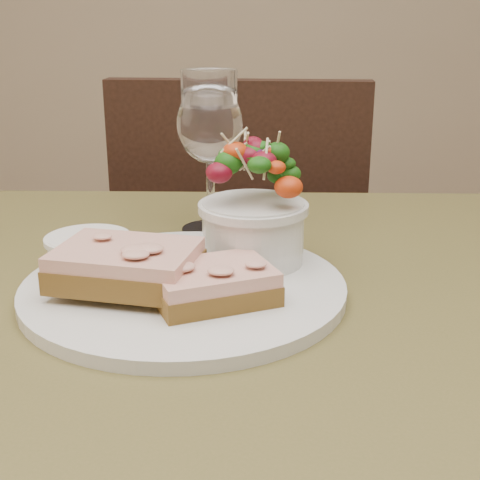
{
  "coord_description": "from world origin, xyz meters",
  "views": [
    {
      "loc": [
        0.03,
        -0.55,
        1.0
      ],
      "look_at": [
        0.02,
        0.01,
        0.81
      ],
      "focal_mm": 50.0,
      "sensor_mm": 36.0,
      "label": 1
    }
  ],
  "objects_px": {
    "salad_bowl": "(253,204)",
    "dinner_plate": "(184,288)",
    "sandwich_front": "(213,284)",
    "cafe_table": "(220,404)",
    "sandwich_back": "(127,265)",
    "chair_far": "(245,368)",
    "ramekin": "(89,252)",
    "wine_glass": "(210,129)"
  },
  "relations": [
    {
      "from": "salad_bowl",
      "to": "dinner_plate",
      "type": "bearing_deg",
      "value": -138.34
    },
    {
      "from": "sandwich_front",
      "to": "cafe_table",
      "type": "bearing_deg",
      "value": 47.95
    },
    {
      "from": "sandwich_front",
      "to": "sandwich_back",
      "type": "distance_m",
      "value": 0.08
    },
    {
      "from": "cafe_table",
      "to": "chair_far",
      "type": "relative_size",
      "value": 0.89
    },
    {
      "from": "dinner_plate",
      "to": "ramekin",
      "type": "relative_size",
      "value": 3.97
    },
    {
      "from": "cafe_table",
      "to": "ramekin",
      "type": "xyz_separation_m",
      "value": [
        -0.13,
        0.05,
        0.13
      ]
    },
    {
      "from": "ramekin",
      "to": "salad_bowl",
      "type": "distance_m",
      "value": 0.17
    },
    {
      "from": "sandwich_front",
      "to": "ramekin",
      "type": "bearing_deg",
      "value": 129.77
    },
    {
      "from": "ramekin",
      "to": "chair_far",
      "type": "bearing_deg",
      "value": 77.64
    },
    {
      "from": "ramekin",
      "to": "wine_glass",
      "type": "bearing_deg",
      "value": 57.0
    },
    {
      "from": "sandwich_front",
      "to": "salad_bowl",
      "type": "xyz_separation_m",
      "value": [
        0.03,
        0.1,
        0.04
      ]
    },
    {
      "from": "chair_far",
      "to": "wine_glass",
      "type": "bearing_deg",
      "value": 89.26
    },
    {
      "from": "sandwich_front",
      "to": "dinner_plate",
      "type": "bearing_deg",
      "value": 104.53
    },
    {
      "from": "ramekin",
      "to": "wine_glass",
      "type": "relative_size",
      "value": 0.43
    },
    {
      "from": "cafe_table",
      "to": "dinner_plate",
      "type": "relative_size",
      "value": 2.66
    },
    {
      "from": "chair_far",
      "to": "dinner_plate",
      "type": "distance_m",
      "value": 0.81
    },
    {
      "from": "wine_glass",
      "to": "dinner_plate",
      "type": "bearing_deg",
      "value": -93.9
    },
    {
      "from": "salad_bowl",
      "to": "wine_glass",
      "type": "height_order",
      "value": "wine_glass"
    },
    {
      "from": "dinner_plate",
      "to": "salad_bowl",
      "type": "height_order",
      "value": "salad_bowl"
    },
    {
      "from": "chair_far",
      "to": "dinner_plate",
      "type": "height_order",
      "value": "chair_far"
    },
    {
      "from": "chair_far",
      "to": "dinner_plate",
      "type": "bearing_deg",
      "value": 89.28
    },
    {
      "from": "cafe_table",
      "to": "salad_bowl",
      "type": "xyz_separation_m",
      "value": [
        0.03,
        0.08,
        0.17
      ]
    },
    {
      "from": "sandwich_back",
      "to": "cafe_table",
      "type": "bearing_deg",
      "value": 8.13
    },
    {
      "from": "cafe_table",
      "to": "sandwich_back",
      "type": "relative_size",
      "value": 5.78
    },
    {
      "from": "dinner_plate",
      "to": "ramekin",
      "type": "bearing_deg",
      "value": 165.22
    },
    {
      "from": "sandwich_back",
      "to": "salad_bowl",
      "type": "height_order",
      "value": "salad_bowl"
    },
    {
      "from": "salad_bowl",
      "to": "wine_glass",
      "type": "distance_m",
      "value": 0.15
    },
    {
      "from": "sandwich_back",
      "to": "wine_glass",
      "type": "height_order",
      "value": "wine_glass"
    },
    {
      "from": "chair_far",
      "to": "sandwich_back",
      "type": "height_order",
      "value": "chair_far"
    },
    {
      "from": "sandwich_front",
      "to": "chair_far",
      "type": "bearing_deg",
      "value": 65.72
    },
    {
      "from": "cafe_table",
      "to": "dinner_plate",
      "type": "distance_m",
      "value": 0.12
    },
    {
      "from": "dinner_plate",
      "to": "salad_bowl",
      "type": "xyz_separation_m",
      "value": [
        0.06,
        0.06,
        0.07
      ]
    },
    {
      "from": "chair_far",
      "to": "wine_glass",
      "type": "relative_size",
      "value": 5.14
    },
    {
      "from": "sandwich_back",
      "to": "salad_bowl",
      "type": "xyz_separation_m",
      "value": [
        0.11,
        0.08,
        0.03
      ]
    },
    {
      "from": "ramekin",
      "to": "cafe_table",
      "type": "bearing_deg",
      "value": -21.98
    },
    {
      "from": "cafe_table",
      "to": "salad_bowl",
      "type": "height_order",
      "value": "salad_bowl"
    },
    {
      "from": "dinner_plate",
      "to": "sandwich_front",
      "type": "height_order",
      "value": "sandwich_front"
    },
    {
      "from": "sandwich_front",
      "to": "sandwich_back",
      "type": "height_order",
      "value": "sandwich_back"
    },
    {
      "from": "cafe_table",
      "to": "chair_far",
      "type": "xyz_separation_m",
      "value": [
        0.01,
        0.69,
        -0.36
      ]
    },
    {
      "from": "dinner_plate",
      "to": "salad_bowl",
      "type": "bearing_deg",
      "value": 41.66
    },
    {
      "from": "ramekin",
      "to": "sandwich_back",
      "type": "bearing_deg",
      "value": -45.68
    },
    {
      "from": "cafe_table",
      "to": "wine_glass",
      "type": "distance_m",
      "value": 0.31
    }
  ]
}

